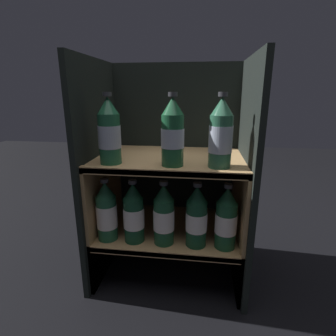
{
  "coord_description": "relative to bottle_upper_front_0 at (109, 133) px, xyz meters",
  "views": [
    {
      "loc": [
        0.12,
        -0.79,
        0.75
      ],
      "look_at": [
        0.0,
        0.14,
        0.48
      ],
      "focal_mm": 28.0,
      "sensor_mm": 36.0,
      "label": 1
    }
  ],
  "objects": [
    {
      "name": "bottle_lower_front_0",
      "position": [
        -0.03,
        -0.0,
        -0.3
      ],
      "size": [
        0.08,
        0.08,
        0.24
      ],
      "color": "#1E5638",
      "rests_on": "shelf_lower"
    },
    {
      "name": "shelf_upper",
      "position": [
        0.19,
        0.12,
        -0.25
      ],
      "size": [
        0.56,
        0.4,
        0.51
      ],
      "color": "tan",
      "rests_on": "ground_plane"
    },
    {
      "name": "shelf_lower",
      "position": [
        0.19,
        0.11,
        -0.45
      ],
      "size": [
        0.56,
        0.4,
        0.21
      ],
      "color": "tan",
      "rests_on": "ground_plane"
    },
    {
      "name": "bottle_lower_front_3",
      "position": [
        0.31,
        0.0,
        -0.3
      ],
      "size": [
        0.08,
        0.08,
        0.24
      ],
      "color": "#144228",
      "rests_on": "shelf_lower"
    },
    {
      "name": "fridge_back_wall",
      "position": [
        0.19,
        0.33,
        -0.18
      ],
      "size": [
        0.6,
        0.02,
        0.87
      ],
      "primitive_type": "cube",
      "color": "black",
      "rests_on": "ground_plane"
    },
    {
      "name": "fridge_side_left",
      "position": [
        -0.1,
        0.13,
        -0.18
      ],
      "size": [
        0.02,
        0.44,
        0.87
      ],
      "primitive_type": "cube",
      "color": "black",
      "rests_on": "ground_plane"
    },
    {
      "name": "fridge_side_right",
      "position": [
        0.48,
        0.13,
        -0.18
      ],
      "size": [
        0.02,
        0.44,
        0.87
      ],
      "primitive_type": "cube",
      "color": "black",
      "rests_on": "ground_plane"
    },
    {
      "name": "bottle_lower_front_4",
      "position": [
        0.41,
        0.0,
        -0.3
      ],
      "size": [
        0.08,
        0.08,
        0.24
      ],
      "color": "#194C2D",
      "rests_on": "shelf_lower"
    },
    {
      "name": "bottle_lower_front_1",
      "position": [
        0.07,
        -0.0,
        -0.3
      ],
      "size": [
        0.08,
        0.08,
        0.24
      ],
      "color": "#144228",
      "rests_on": "shelf_lower"
    },
    {
      "name": "bottle_upper_front_0",
      "position": [
        0.0,
        0.0,
        0.0
      ],
      "size": [
        0.08,
        0.08,
        0.24
      ],
      "color": "#1E5638",
      "rests_on": "shelf_upper"
    },
    {
      "name": "ground_plane",
      "position": [
        0.19,
        -0.07,
        -0.62
      ],
      "size": [
        6.0,
        6.0,
        0.0
      ],
      "primitive_type": "plane",
      "color": "black"
    },
    {
      "name": "bottle_lower_front_2",
      "position": [
        0.19,
        -0.0,
        -0.3
      ],
      "size": [
        0.08,
        0.08,
        0.24
      ],
      "color": "#194C2D",
      "rests_on": "shelf_lower"
    },
    {
      "name": "bottle_upper_front_1",
      "position": [
        0.22,
        -0.0,
        0.0
      ],
      "size": [
        0.08,
        0.08,
        0.24
      ],
      "color": "#194C2D",
      "rests_on": "shelf_upper"
    },
    {
      "name": "bottle_upper_front_2",
      "position": [
        0.37,
        -0.0,
        -0.0
      ],
      "size": [
        0.08,
        0.08,
        0.24
      ],
      "color": "#285B42",
      "rests_on": "shelf_upper"
    }
  ]
}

